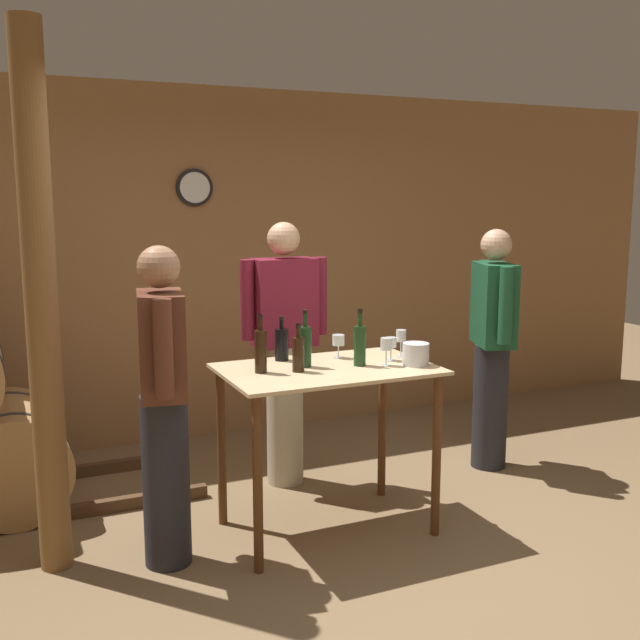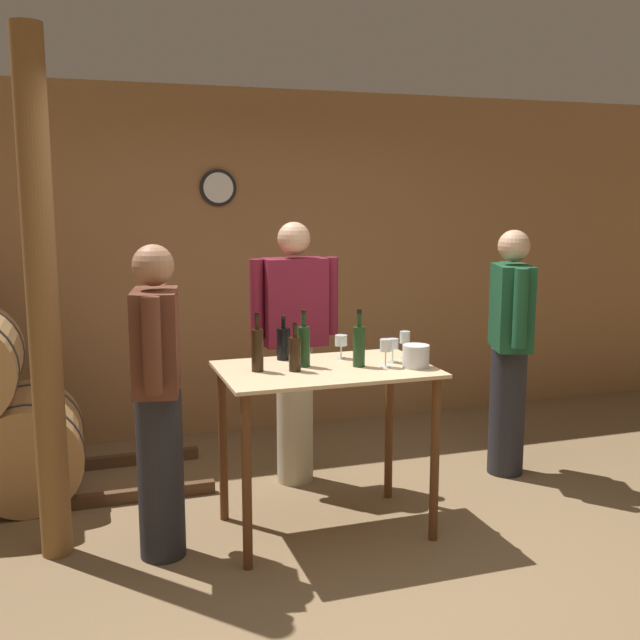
# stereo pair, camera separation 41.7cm
# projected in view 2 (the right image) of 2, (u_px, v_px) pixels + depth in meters

# --- Properties ---
(ground_plane) EXTENTS (14.00, 14.00, 0.00)m
(ground_plane) POSITION_uv_depth(u_px,v_px,m) (366.00, 569.00, 3.81)
(ground_plane) COLOR brown
(back_wall) EXTENTS (8.40, 0.08, 2.70)m
(back_wall) POSITION_uv_depth(u_px,v_px,m) (251.00, 264.00, 5.93)
(back_wall) COLOR #996B42
(back_wall) RESTS_ON ground_plane
(tasting_table) EXTENTS (1.17, 0.74, 0.95)m
(tasting_table) POSITION_uv_depth(u_px,v_px,m) (326.00, 398.00, 4.15)
(tasting_table) COLOR #D1B284
(tasting_table) RESTS_ON ground_plane
(wooden_post) EXTENTS (0.16, 0.16, 2.70)m
(wooden_post) POSITION_uv_depth(u_px,v_px,m) (43.00, 303.00, 3.77)
(wooden_post) COLOR brown
(wooden_post) RESTS_ON ground_plane
(wine_bottle_far_left) EXTENTS (0.07, 0.07, 0.32)m
(wine_bottle_far_left) POSITION_uv_depth(u_px,v_px,m) (257.00, 349.00, 4.01)
(wine_bottle_far_left) COLOR black
(wine_bottle_far_left) RESTS_ON tasting_table
(wine_bottle_left) EXTENTS (0.07, 0.07, 0.26)m
(wine_bottle_left) POSITION_uv_depth(u_px,v_px,m) (295.00, 352.00, 4.02)
(wine_bottle_left) COLOR black
(wine_bottle_left) RESTS_ON tasting_table
(wine_bottle_center) EXTENTS (0.08, 0.08, 0.26)m
(wine_bottle_center) POSITION_uv_depth(u_px,v_px,m) (284.00, 343.00, 4.31)
(wine_bottle_center) COLOR black
(wine_bottle_center) RESTS_ON tasting_table
(wine_bottle_right) EXTENTS (0.07, 0.07, 0.32)m
(wine_bottle_right) POSITION_uv_depth(u_px,v_px,m) (304.00, 345.00, 4.13)
(wine_bottle_right) COLOR #193819
(wine_bottle_right) RESTS_ON tasting_table
(wine_bottle_far_right) EXTENTS (0.07, 0.07, 0.32)m
(wine_bottle_far_right) POSITION_uv_depth(u_px,v_px,m) (359.00, 345.00, 4.13)
(wine_bottle_far_right) COLOR #193819
(wine_bottle_far_right) RESTS_ON tasting_table
(wine_glass_near_left) EXTENTS (0.07, 0.07, 0.14)m
(wine_glass_near_left) POSITION_uv_depth(u_px,v_px,m) (341.00, 341.00, 4.34)
(wine_glass_near_left) COLOR silver
(wine_glass_near_left) RESTS_ON tasting_table
(wine_glass_near_center) EXTENTS (0.07, 0.07, 0.16)m
(wine_glass_near_center) POSITION_uv_depth(u_px,v_px,m) (386.00, 346.00, 4.11)
(wine_glass_near_center) COLOR silver
(wine_glass_near_center) RESTS_ON tasting_table
(wine_glass_near_right) EXTENTS (0.06, 0.06, 0.14)m
(wine_glass_near_right) POSITION_uv_depth(u_px,v_px,m) (393.00, 345.00, 4.24)
(wine_glass_near_right) COLOR silver
(wine_glass_near_right) RESTS_ON tasting_table
(wine_glass_far_side) EXTENTS (0.06, 0.06, 0.16)m
(wine_glass_far_side) POSITION_uv_depth(u_px,v_px,m) (405.00, 339.00, 4.33)
(wine_glass_far_side) COLOR silver
(wine_glass_far_side) RESTS_ON tasting_table
(ice_bucket) EXTENTS (0.15, 0.15, 0.13)m
(ice_bucket) POSITION_uv_depth(u_px,v_px,m) (416.00, 356.00, 4.12)
(ice_bucket) COLOR silver
(ice_bucket) RESTS_ON tasting_table
(person_host) EXTENTS (0.34, 0.56, 1.66)m
(person_host) POSITION_uv_depth(u_px,v_px,m) (510.00, 347.00, 5.01)
(person_host) COLOR #232328
(person_host) RESTS_ON ground_plane
(person_visitor_with_scarf) EXTENTS (0.29, 0.58, 1.65)m
(person_visitor_with_scarf) POSITION_uv_depth(u_px,v_px,m) (158.00, 396.00, 3.83)
(person_visitor_with_scarf) COLOR #232328
(person_visitor_with_scarf) RESTS_ON ground_plane
(person_visitor_bearded) EXTENTS (0.59, 0.24, 1.72)m
(person_visitor_bearded) POSITION_uv_depth(u_px,v_px,m) (295.00, 347.00, 4.86)
(person_visitor_bearded) COLOR #B7AD93
(person_visitor_bearded) RESTS_ON ground_plane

